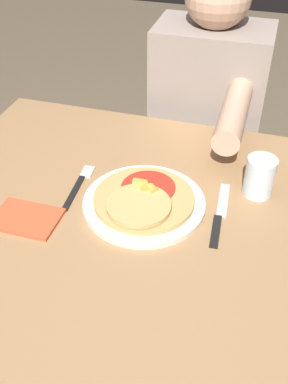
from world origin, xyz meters
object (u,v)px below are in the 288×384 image
Objects in this scene: plate at (144,203)px; knife at (220,215)px; pizza at (143,199)px; dining_table at (129,250)px; fork at (80,184)px; drinking_glass at (260,177)px; person_diner at (207,117)px.

plate reaches higher than knife.
plate is at bearing 85.33° from pizza.
dining_table is 4.59× the size of knife.
plate is 0.17m from knife.
pizza reaches higher than fork.
pizza is at bearing -152.83° from drinking_glass.
dining_table is 0.15m from pizza.
drinking_glass is at bearing 56.44° from knife.
person_diner reaches higher than fork.
dining_table is at bearing -124.01° from plate.
dining_table is 5.75× the size of fork.
dining_table is 0.62m from person_diner.
knife is (0.20, 0.05, 0.12)m from dining_table.
fork is 0.43m from drinking_glass.
fork is (-0.14, 0.07, 0.12)m from dining_table.
dining_table is at bearing -149.34° from drinking_glass.
dining_table is at bearing -127.12° from pizza.
knife is (0.34, -0.02, 0.00)m from fork.
pizza is at bearing 52.88° from dining_table.
fork is (-0.17, 0.03, -0.00)m from plate.
pizza is 1.04× the size of knife.
plate is 0.17m from fork.
fork is 0.34m from knife.
pizza is (-0.00, -0.00, 0.02)m from plate.
plate is 0.25× the size of person_diner.
plate is 1.59× the size of fork.
person_diner is (0.22, 0.54, -0.07)m from fork.
plate is (0.03, 0.04, 0.12)m from dining_table.
pizza reaches higher than plate.
person_diner reaches higher than plate.
person_diner is (0.08, 0.61, 0.04)m from dining_table.
pizza is 0.18m from fork.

